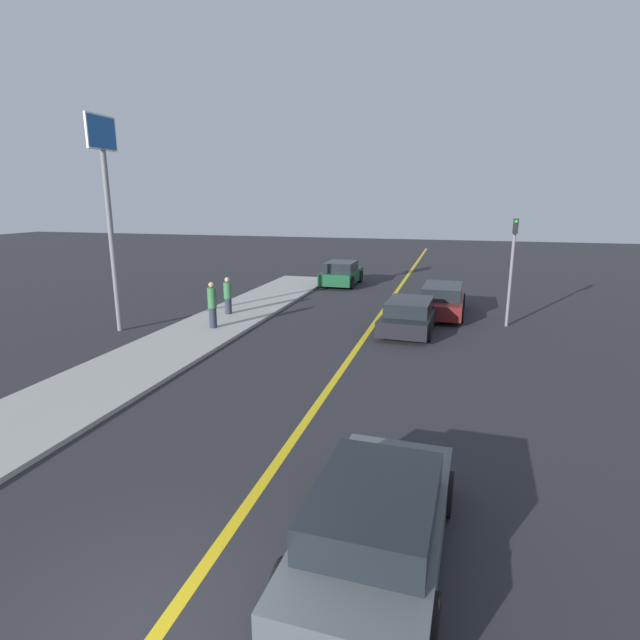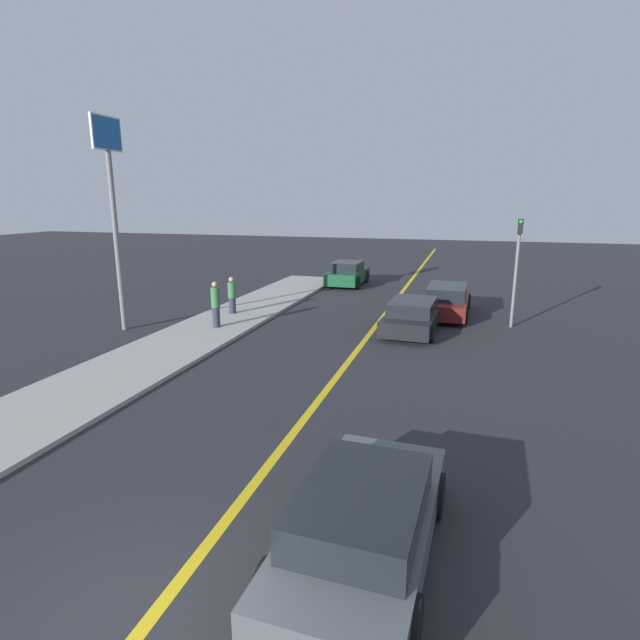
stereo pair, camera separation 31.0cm
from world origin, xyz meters
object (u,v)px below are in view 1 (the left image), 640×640
traffic_light (512,262)px  pedestrian_mid_group (228,296)px  car_ahead_center (409,316)px  car_far_distant (442,300)px  car_near_right_lane (376,522)px  car_parked_left_lot (341,274)px  pedestrian_near_curb (212,305)px  roadside_sign (106,183)px

traffic_light → pedestrian_mid_group: bearing=-173.4°
car_ahead_center → car_far_distant: (1.10, 3.24, 0.05)m
traffic_light → car_near_right_lane: bearing=-101.3°
car_far_distant → car_parked_left_lot: (-5.94, 6.25, 0.03)m
car_ahead_center → pedestrian_near_curb: 7.50m
pedestrian_near_curb → traffic_light: size_ratio=0.42×
pedestrian_near_curb → car_near_right_lane: bearing=-53.4°
roadside_sign → car_near_right_lane: bearing=-40.6°
car_ahead_center → traffic_light: size_ratio=1.02×
car_near_right_lane → traffic_light: 14.85m
car_ahead_center → traffic_light: (3.66, 1.71, 1.97)m
car_far_distant → pedestrian_near_curb: pedestrian_near_curb is taller
car_far_distant → pedestrian_near_curb: bearing=-146.5°
car_near_right_lane → car_parked_left_lot: bearing=106.4°
car_far_distant → traffic_light: traffic_light is taller
car_near_right_lane → roadside_sign: size_ratio=0.56×
pedestrian_near_curb → car_parked_left_lot: bearing=78.2°
car_ahead_center → pedestrian_mid_group: bearing=-179.9°
car_near_right_lane → pedestrian_mid_group: size_ratio=2.75×
car_ahead_center → pedestrian_mid_group: pedestrian_mid_group is taller
car_near_right_lane → roadside_sign: roadside_sign is taller
car_parked_left_lot → roadside_sign: bearing=-114.9°
traffic_light → pedestrian_near_curb: bearing=-161.4°
car_parked_left_lot → pedestrian_mid_group: bearing=-107.1°
pedestrian_near_curb → pedestrian_mid_group: bearing=101.7°
roadside_sign → traffic_light: bearing=17.8°
car_ahead_center → roadside_sign: bearing=-161.9°
traffic_light → roadside_sign: size_ratio=0.54×
car_ahead_center → pedestrian_near_curb: pedestrian_near_curb is taller
car_far_distant → pedestrian_near_curb: 9.82m
pedestrian_mid_group → car_near_right_lane: bearing=-57.1°
car_parked_left_lot → roadside_sign: (-5.84, -12.39, 4.78)m
car_far_distant → roadside_sign: 14.13m
car_parked_left_lot → traffic_light: traffic_light is taller
car_far_distant → roadside_sign: bearing=-151.0°
car_ahead_center → traffic_light: bearing=27.9°
pedestrian_near_curb → roadside_sign: bearing=-164.7°
car_parked_left_lot → pedestrian_mid_group: (-2.87, -9.10, 0.23)m
car_ahead_center → pedestrian_mid_group: (-7.71, 0.39, 0.31)m
car_far_distant → pedestrian_mid_group: size_ratio=3.03×
roadside_sign → car_far_distant: bearing=27.5°
car_far_distant → roadside_sign: (-11.78, -6.14, 4.81)m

